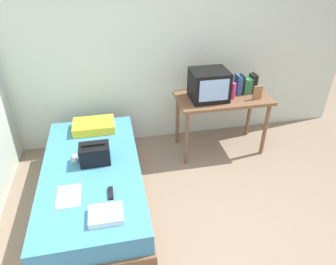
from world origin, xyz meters
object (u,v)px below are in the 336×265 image
(pillow, at_px, (94,126))
(handbag, at_px, (95,154))
(picture_frame, at_px, (258,93))
(tv, at_px, (209,85))
(remote_dark, at_px, (111,193))
(folded_towel, at_px, (106,215))
(book_row, at_px, (245,84))
(magazine, at_px, (69,196))
(remote_silver, at_px, (75,158))
(bed, at_px, (94,186))
(water_bottle, at_px, (233,91))
(desk, at_px, (222,104))

(pillow, distance_m, handbag, 0.65)
(picture_frame, bearing_deg, tv, 166.47)
(handbag, xyz_separation_m, remote_dark, (0.13, -0.51, -0.09))
(folded_towel, bearing_deg, book_row, 39.48)
(magazine, distance_m, folded_towel, 0.45)
(book_row, bearing_deg, folded_towel, -140.52)
(picture_frame, xyz_separation_m, remote_silver, (-2.19, -0.42, -0.35))
(bed, distance_m, pillow, 0.79)
(water_bottle, bearing_deg, handbag, -160.58)
(tv, xyz_separation_m, remote_silver, (-1.61, -0.56, -0.45))
(tv, height_order, book_row, tv)
(bed, height_order, book_row, book_row)
(picture_frame, bearing_deg, handbag, -165.43)
(water_bottle, xyz_separation_m, book_row, (0.22, 0.13, 0.01))
(water_bottle, bearing_deg, magazine, -151.21)
(tv, distance_m, remote_dark, 1.77)
(water_bottle, bearing_deg, desk, 142.37)
(bed, xyz_separation_m, book_row, (1.95, 0.80, 0.64))
(picture_frame, bearing_deg, remote_silver, -169.04)
(pillow, bearing_deg, bed, -92.90)
(book_row, height_order, pillow, book_row)
(desk, bearing_deg, magazine, -148.38)
(water_bottle, xyz_separation_m, picture_frame, (0.28, -0.08, -0.01))
(bed, relative_size, desk, 1.72)
(remote_silver, bearing_deg, folded_towel, -71.05)
(desk, xyz_separation_m, remote_dark, (-1.46, -1.17, -0.17))
(tv, bearing_deg, remote_silver, -160.72)
(tv, relative_size, pillow, 0.91)
(picture_frame, xyz_separation_m, folded_towel, (-1.89, -1.29, -0.34))
(handbag, distance_m, remote_silver, 0.25)
(desk, xyz_separation_m, picture_frame, (0.38, -0.15, 0.19))
(tv, bearing_deg, water_bottle, -11.10)
(remote_dark, bearing_deg, pillow, 97.02)
(remote_dark, bearing_deg, remote_silver, 120.08)
(desk, bearing_deg, remote_silver, -162.34)
(remote_dark, bearing_deg, magazine, 173.34)
(water_bottle, height_order, folded_towel, water_bottle)
(water_bottle, height_order, magazine, water_bottle)
(pillow, relative_size, folded_towel, 1.73)
(water_bottle, xyz_separation_m, folded_towel, (-1.60, -1.37, -0.35))
(desk, relative_size, pillow, 2.39)
(water_bottle, height_order, picture_frame, water_bottle)
(desk, bearing_deg, book_row, 11.59)
(book_row, relative_size, folded_towel, 0.93)
(pillow, bearing_deg, tv, -0.06)
(bed, xyz_separation_m, magazine, (-0.19, -0.39, 0.26))
(water_bottle, height_order, remote_silver, water_bottle)
(handbag, distance_m, remote_dark, 0.53)
(handbag, bearing_deg, remote_dark, -75.96)
(picture_frame, bearing_deg, folded_towel, -145.76)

